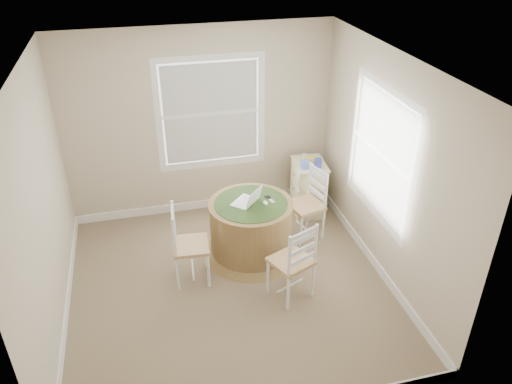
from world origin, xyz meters
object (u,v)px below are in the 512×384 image
object	(u,v)px
chair_near	(291,261)
corner_chest	(308,187)
round_table	(251,226)
chair_left	(191,245)
laptop	(247,201)
chair_right	(305,205)

from	to	relation	value
chair_near	corner_chest	size ratio (longest dim) A/B	1.24
round_table	chair_near	distance (m)	0.90
chair_left	laptop	bearing A→B (deg)	-61.15
chair_left	chair_near	bearing A→B (deg)	-113.72
chair_near	laptop	xyz separation A→B (m)	(-0.28, 0.89, 0.29)
chair_right	laptop	world-z (taller)	same
corner_chest	round_table	bearing A→B (deg)	-137.41
chair_left	corner_chest	distance (m)	2.11
round_table	chair_right	bearing A→B (deg)	0.99
chair_right	round_table	bearing A→B (deg)	-89.66
round_table	laptop	world-z (taller)	laptop
round_table	corner_chest	xyz separation A→B (m)	(1.02, 0.78, -0.02)
laptop	corner_chest	bearing A→B (deg)	168.90
chair_left	corner_chest	xyz separation A→B (m)	(1.80, 1.10, -0.09)
chair_near	corner_chest	bearing A→B (deg)	-138.49
chair_right	chair_left	bearing A→B (deg)	-85.98
chair_left	laptop	size ratio (longest dim) A/B	2.23
chair_left	chair_right	xyz separation A→B (m)	(1.55, 0.51, 0.00)
round_table	chair_right	world-z (taller)	chair_right
chair_near	corner_chest	distance (m)	1.82
chair_left	chair_near	world-z (taller)	same
round_table	chair_near	bearing A→B (deg)	-87.93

